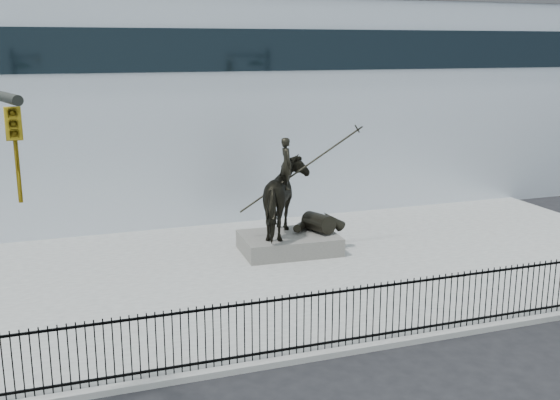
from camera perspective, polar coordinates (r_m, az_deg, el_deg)
name	(u,v)px	position (r m, az deg, el deg)	size (l,w,h in m)	color
ground	(333,382)	(14.91, 4.64, -15.50)	(120.00, 120.00, 0.00)	black
plaza	(243,275)	(20.90, -3.21, -6.57)	(30.00, 12.00, 0.15)	gray
building	(167,102)	(32.46, -9.82, 8.39)	(44.00, 14.00, 9.00)	white
picket_fence	(312,321)	(15.54, 2.80, -10.51)	(22.10, 0.10, 1.50)	black
statue_plinth	(289,243)	(22.86, 0.79, -3.77)	(3.29, 2.26, 0.62)	#55524D
equestrian_statue	(291,198)	(22.46, 0.96, 0.15)	(4.22, 2.71, 3.58)	black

